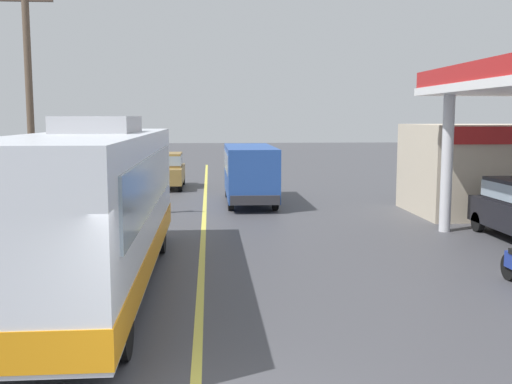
{
  "coord_description": "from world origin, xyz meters",
  "views": [
    {
      "loc": [
        0.22,
        -6.39,
        3.66
      ],
      "look_at": [
        1.5,
        10.0,
        1.6
      ],
      "focal_mm": 41.85,
      "sensor_mm": 36.0,
      "label": 1
    }
  ],
  "objects": [
    {
      "name": "lane_divider_stripe",
      "position": [
        0.0,
        15.0,
        0.0
      ],
      "size": [
        0.16,
        50.0,
        0.01
      ],
      "primitive_type": "cube",
      "color": "#D8CC4C",
      "rests_on": "ground"
    },
    {
      "name": "coach_bus_main",
      "position": [
        -2.26,
        6.33,
        1.72
      ],
      "size": [
        2.6,
        11.04,
        3.69
      ],
      "color": "silver",
      "rests_on": "ground"
    },
    {
      "name": "ground",
      "position": [
        0.0,
        20.0,
        0.0
      ],
      "size": [
        120.0,
        120.0,
        0.0
      ],
      "primitive_type": "plane",
      "color": "#424247"
    },
    {
      "name": "minibus_opposing_lane",
      "position": [
        1.93,
        18.95,
        1.47
      ],
      "size": [
        2.04,
        6.13,
        2.44
      ],
      "color": "#264C9E",
      "rests_on": "ground"
    },
    {
      "name": "utility_pole_roadside",
      "position": [
        -5.79,
        14.36,
        4.24
      ],
      "size": [
        1.8,
        0.24,
        8.11
      ],
      "color": "brown",
      "rests_on": "ground"
    },
    {
      "name": "car_trailing_behind_bus",
      "position": [
        -2.0,
        24.87,
        1.01
      ],
      "size": [
        1.7,
        4.2,
        1.82
      ],
      "color": "olive",
      "rests_on": "ground"
    }
  ]
}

